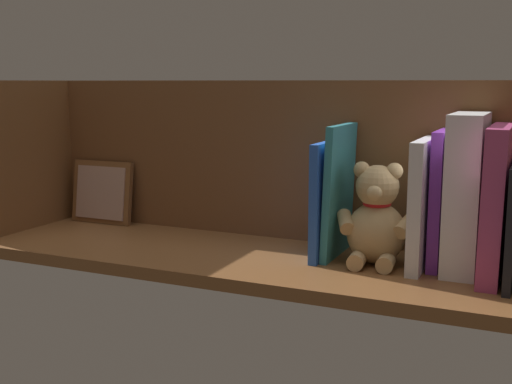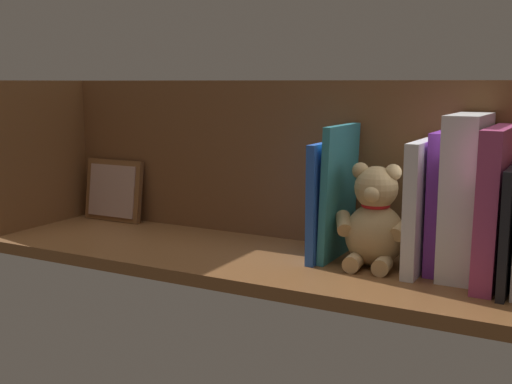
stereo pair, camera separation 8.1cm
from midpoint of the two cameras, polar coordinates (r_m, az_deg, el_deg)
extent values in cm
cube|color=brown|center=(117.32, -1.99, -5.96)|extent=(109.11, 31.42, 2.20)
cube|color=brown|center=(126.12, 0.67, 2.76)|extent=(109.11, 1.50, 30.67)
cube|color=brown|center=(144.98, -21.04, 3.02)|extent=(2.40, 25.42, 30.67)
cube|color=#B23F72|center=(106.39, 18.27, -0.88)|extent=(3.42, 18.76, 23.85)
cube|color=white|center=(108.55, 15.89, -0.10)|extent=(5.33, 15.00, 25.53)
cube|color=purple|center=(110.57, 13.84, -0.59)|extent=(1.85, 12.86, 22.68)
cube|color=silver|center=(109.56, 12.38, -1.00)|extent=(2.16, 16.18, 21.27)
ellipsoid|color=tan|center=(111.00, 8.41, -3.58)|extent=(10.72, 9.76, 10.49)
sphere|color=tan|center=(109.47, 8.52, 0.47)|extent=(7.21, 7.21, 7.21)
sphere|color=tan|center=(108.62, 9.95, 1.80)|extent=(2.79, 2.79, 2.79)
sphere|color=tan|center=(109.60, 7.16, 1.94)|extent=(2.79, 2.79, 2.79)
sphere|color=#DBB77F|center=(106.59, 8.20, -0.07)|extent=(2.79, 2.79, 2.79)
cylinder|color=tan|center=(108.55, 10.89, -2.96)|extent=(3.70, 5.61, 3.88)
cylinder|color=tan|center=(110.35, 5.77, -2.63)|extent=(4.41, 5.71, 3.88)
cylinder|color=tan|center=(107.31, 9.16, -6.19)|extent=(3.12, 4.16, 2.79)
cylinder|color=tan|center=(108.17, 6.68, -6.00)|extent=(3.12, 4.16, 2.79)
torus|color=red|center=(109.96, 8.48, -1.01)|extent=(5.19, 5.19, 0.82)
cube|color=teal|center=(113.99, 5.26, 0.08)|extent=(2.07, 14.53, 23.21)
cube|color=blue|center=(114.33, 4.26, -0.61)|extent=(1.48, 15.68, 20.27)
cube|color=brown|center=(146.44, -14.86, -0.02)|extent=(14.75, 3.17, 13.56)
cube|color=tan|center=(145.89, -15.04, -0.06)|extent=(12.39, 2.03, 11.30)
camera|label=1|loc=(0.04, -92.03, -0.34)|focal=45.69mm
camera|label=2|loc=(0.04, 87.97, 0.34)|focal=45.69mm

